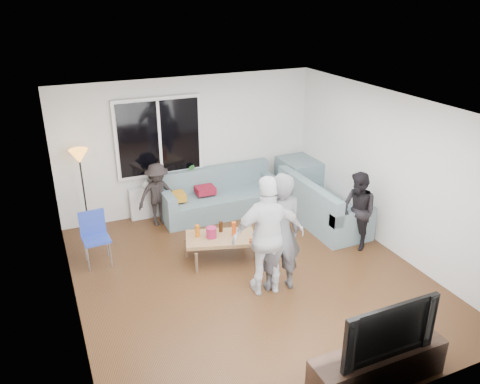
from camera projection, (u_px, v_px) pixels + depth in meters
name	position (u px, v px, depth m)	size (l,w,h in m)	color
floor	(250.00, 277.00, 7.30)	(5.00, 5.50, 0.04)	#56351C
ceiling	(251.00, 107.00, 6.27)	(5.00, 5.50, 0.04)	white
wall_back	(189.00, 145.00, 9.12)	(5.00, 0.04, 2.60)	silver
wall_front	(376.00, 308.00, 4.45)	(5.00, 0.04, 2.60)	silver
wall_left	(65.00, 232.00, 5.85)	(0.04, 5.50, 2.60)	silver
wall_right	(392.00, 173.00, 7.72)	(0.04, 5.50, 2.60)	silver
window_frame	(159.00, 137.00, 8.73)	(1.62, 0.06, 1.47)	white
window_glass	(160.00, 138.00, 8.69)	(1.50, 0.02, 1.35)	black
window_mullion	(160.00, 138.00, 8.69)	(0.05, 0.03, 1.35)	white
radiator	(164.00, 200.00, 9.18)	(1.30, 0.12, 0.62)	silver
potted_plant	(190.00, 173.00, 9.17)	(0.19, 0.15, 0.35)	#276328
vase	(146.00, 184.00, 8.88)	(0.15, 0.15, 0.16)	white
sofa_back_section	(220.00, 193.00, 9.20)	(2.30, 0.85, 0.85)	slate
sofa_right_section	(323.00, 201.00, 8.83)	(0.85, 2.00, 0.85)	slate
sofa_corner	(302.00, 179.00, 9.87)	(0.85, 0.85, 0.85)	slate
cushion_yellow	(175.00, 197.00, 8.81)	(0.38, 0.32, 0.14)	orange
cushion_red	(205.00, 190.00, 9.11)	(0.36, 0.30, 0.13)	maroon
coffee_table	(221.00, 247.00, 7.70)	(1.10, 0.60, 0.40)	#A97E52
pitcher	(211.00, 232.00, 7.57)	(0.17, 0.17, 0.17)	#9B1C46
side_chair	(96.00, 240.00, 7.47)	(0.40, 0.40, 0.86)	#273DA9
floor_lamp	(84.00, 193.00, 8.29)	(0.32, 0.32, 1.56)	orange
player_left	(279.00, 233.00, 6.68)	(0.66, 0.43, 1.80)	#48474C
player_right	(268.00, 236.00, 6.61)	(1.04, 0.43, 1.78)	silver
spectator_right	(358.00, 211.00, 7.88)	(0.65, 0.50, 1.33)	black
spectator_back	(158.00, 194.00, 8.70)	(0.77, 0.44, 1.18)	black
tv_console	(377.00, 367.00, 5.25)	(1.60, 0.40, 0.44)	#37261B
television	(383.00, 326.00, 5.03)	(1.16, 0.15, 0.67)	black
bottle_d	(234.00, 229.00, 7.60)	(0.07, 0.07, 0.24)	#D64913
bottle_a	(197.00, 231.00, 7.58)	(0.07, 0.07, 0.20)	#C75C0B
bottle_c	(221.00, 227.00, 7.75)	(0.07, 0.07, 0.18)	black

